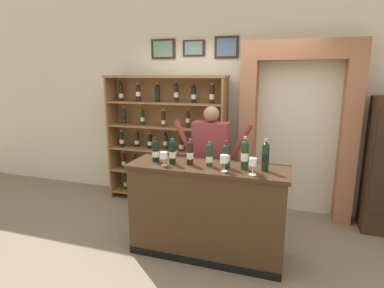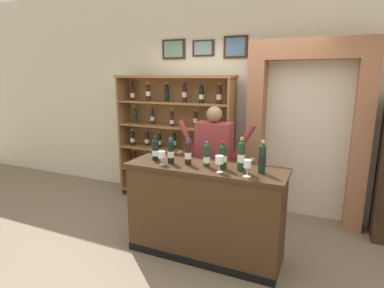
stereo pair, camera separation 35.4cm
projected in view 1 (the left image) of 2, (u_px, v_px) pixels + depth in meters
The scene contains 16 objects.
ground_plane at pixel (196, 251), 3.60m from camera, with size 14.00×14.00×0.02m, color #7A6B56.
back_wall at pixel (228, 95), 4.71m from camera, with size 12.00×0.19×3.38m.
wine_shelf at pixel (166, 138), 4.83m from camera, with size 1.90×0.36×1.98m.
archway_doorway at pixel (297, 122), 4.36m from camera, with size 1.55×0.45×2.42m.
tasting_counter at pixel (207, 210), 3.44m from camera, with size 1.72×0.58×1.03m.
shopkeeper at pixel (211, 154), 3.95m from camera, with size 1.04×0.22×1.61m.
tasting_bottle_vin_santo at pixel (156, 150), 3.47m from camera, with size 0.08×0.08×0.27m.
tasting_bottle_prosecco at pixel (172, 152), 3.37m from camera, with size 0.07×0.07×0.28m.
tasting_bottle_super_tuscan at pixel (190, 152), 3.35m from camera, with size 0.07×0.07×0.28m.
tasting_bottle_bianco at pixel (209, 155), 3.29m from camera, with size 0.07×0.07×0.27m.
tasting_bottle_grappa at pixel (226, 155), 3.23m from camera, with size 0.08×0.08×0.29m.
tasting_bottle_brunello at pixel (245, 154), 3.17m from camera, with size 0.08×0.08×0.34m.
tasting_bottle_chianti at pixel (265, 156), 3.12m from camera, with size 0.07×0.07×0.33m.
wine_glass_center at pixel (224, 159), 3.10m from camera, with size 0.08×0.08×0.17m.
wine_glass_right at pixel (164, 156), 3.31m from camera, with size 0.08×0.08×0.15m.
wine_glass_spare at pixel (253, 163), 2.99m from camera, with size 0.07×0.07×0.17m.
Camera 1 is at (0.97, -3.09, 1.98)m, focal length 29.17 mm.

